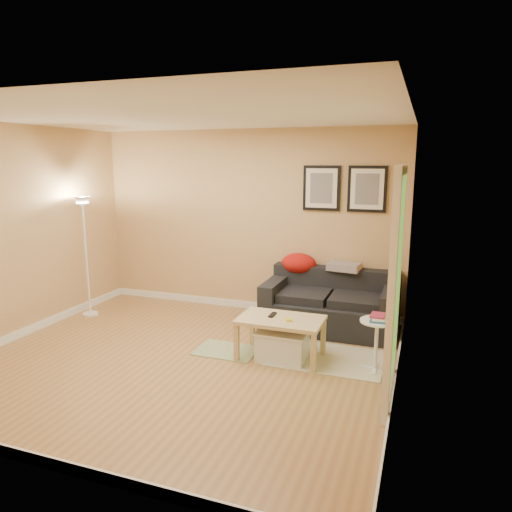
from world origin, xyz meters
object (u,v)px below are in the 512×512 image
(book_stack, at_px, (379,317))
(coffee_table, at_px, (281,338))
(floor_lamp, at_px, (87,260))
(storage_bin, at_px, (282,345))
(side_table, at_px, (376,345))
(sofa, at_px, (330,301))

(book_stack, bearing_deg, coffee_table, 160.23)
(coffee_table, bearing_deg, book_stack, 15.68)
(book_stack, relative_size, floor_lamp, 0.13)
(storage_bin, bearing_deg, side_table, 4.78)
(sofa, height_order, coffee_table, sofa)
(floor_lamp, bearing_deg, side_table, -6.63)
(side_table, bearing_deg, storage_bin, -175.22)
(book_stack, bearing_deg, sofa, 101.40)
(coffee_table, xyz_separation_m, floor_lamp, (-2.99, 0.51, 0.57))
(side_table, height_order, book_stack, book_stack)
(sofa, relative_size, floor_lamp, 1.00)
(sofa, height_order, storage_bin, sofa)
(floor_lamp, bearing_deg, book_stack, -6.68)
(side_table, xyz_separation_m, floor_lamp, (-4.02, 0.47, 0.53))
(sofa, bearing_deg, floor_lamp, -169.92)
(coffee_table, relative_size, side_table, 1.70)
(side_table, xyz_separation_m, book_stack, (0.01, -0.00, 0.31))
(storage_bin, bearing_deg, sofa, 75.08)
(sofa, xyz_separation_m, coffee_table, (-0.34, -1.10, -0.14))
(coffee_table, distance_m, floor_lamp, 3.09)
(coffee_table, relative_size, storage_bin, 1.69)
(storage_bin, xyz_separation_m, book_stack, (1.01, 0.08, 0.41))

